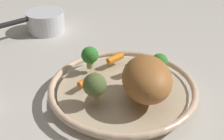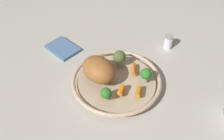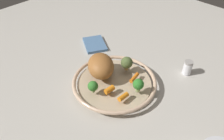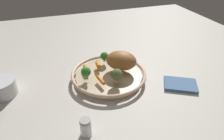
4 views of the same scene
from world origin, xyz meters
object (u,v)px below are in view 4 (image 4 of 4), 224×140
Objects in this scene: roast_chicken_piece at (121,61)px; salt_shaker at (86,127)px; serving_bowl at (109,76)px; saucepan at (0,88)px; broccoli_floret_small at (104,56)px; baby_carrot_right at (101,80)px; dish_towel at (180,85)px; broccoli_floret_mid at (86,72)px; broccoli_floret_edge at (117,75)px; baby_carrot_center at (86,68)px; baby_carrot_left at (98,65)px.

salt_shaker is at bearing 51.43° from roast_chicken_piece.
serving_bowl is 5.16× the size of salt_shaker.
serving_bowl is at bearing 175.64° from saucepan.
broccoli_floret_small is 0.73× the size of salt_shaker.
baby_carrot_right is at bearing 67.86° from broccoli_floret_small.
broccoli_floret_small is (-0.07, -0.17, 0.02)m from baby_carrot_right.
dish_towel is at bearing 165.90° from saucepan.
serving_bowl is 6.12× the size of broccoli_floret_mid.
roast_chicken_piece reaches higher than broccoli_floret_edge.
roast_chicken_piece is 0.39m from salt_shaker.
broccoli_floret_small is at bearing -153.48° from baby_carrot_center.
dish_towel is at bearing 136.93° from broccoli_floret_small.
salt_shaker is (0.08, 0.34, -0.02)m from baby_carrot_center.
baby_carrot_center is 0.18m from broccoli_floret_edge.
broccoli_floret_edge is at bearing 159.44° from baby_carrot_right.
baby_carrot_right is at bearing -117.43° from salt_shaker.
roast_chicken_piece is 0.29m from dish_towel.
salt_shaker is (0.19, 0.40, -0.03)m from broccoli_floret_small.
baby_carrot_left reaches higher than baby_carrot_right.
broccoli_floret_small reaches higher than baby_carrot_right.
broccoli_floret_small is at bearing -43.07° from dish_towel.
broccoli_floret_mid is (0.01, 0.07, 0.02)m from baby_carrot_center.
roast_chicken_piece is at bearing 177.48° from saucepan.
roast_chicken_piece is 0.54m from saucepan.
baby_carrot_left is 0.71× the size of broccoli_floret_mid.
baby_carrot_left is (0.03, -0.06, 0.03)m from serving_bowl.
broccoli_floret_edge is (0.00, 0.19, 0.01)m from broccoli_floret_small.
roast_chicken_piece reaches higher than serving_bowl.
saucepan is at bearing 2.56° from baby_carrot_center.
dish_towel is at bearing 161.11° from broccoli_floret_mid.
broccoli_floret_small reaches higher than baby_carrot_center.
broccoli_floret_mid is at bearing -38.76° from baby_carrot_right.
broccoli_floret_small is 0.19m from broccoli_floret_edge.
baby_carrot_left is 0.06m from baby_carrot_center.
baby_carrot_right is at bearing 47.69° from serving_bowl.
roast_chicken_piece is at bearing -128.57° from salt_shaker.
serving_bowl is at bearing 151.39° from baby_carrot_center.
broccoli_floret_mid is 0.28m from salt_shaker.
broccoli_floret_mid is at bearing 9.60° from roast_chicken_piece.
saucepan is (0.48, -0.12, -0.04)m from broccoli_floret_edge.
baby_carrot_left is at bearing -170.74° from baby_carrot_center.
saucepan is at bearing 3.54° from baby_carrot_left.
saucepan is (0.53, -0.02, -0.05)m from roast_chicken_piece.
broccoli_floret_edge reaches higher than dish_towel.
broccoli_floret_mid is (0.05, -0.04, 0.03)m from baby_carrot_right.
broccoli_floret_mid is (0.12, 0.12, 0.01)m from broccoli_floret_small.
broccoli_floret_edge is (0.06, 0.10, -0.01)m from roast_chicken_piece.
baby_carrot_right is 0.42m from saucepan.
baby_carrot_right is at bearing 30.99° from roast_chicken_piece.
baby_carrot_center reaches higher than baby_carrot_right.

